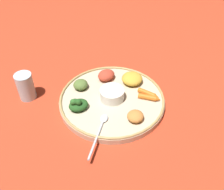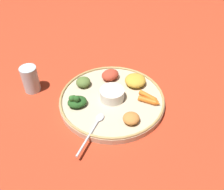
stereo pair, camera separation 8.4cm
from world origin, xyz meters
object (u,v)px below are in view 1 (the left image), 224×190
(greens_pile, at_px, (78,105))
(carrot_outer, at_px, (148,93))
(spoon, at_px, (100,128))
(carrot_near_spoon, at_px, (149,97))
(center_bowl, at_px, (112,94))
(drinking_glass, at_px, (26,88))

(greens_pile, height_order, carrot_outer, greens_pile)
(spoon, bearing_deg, carrot_outer, 159.22)
(greens_pile, bearing_deg, spoon, 66.44)
(carrot_near_spoon, bearing_deg, greens_pile, -53.52)
(center_bowl, relative_size, drinking_glass, 0.84)
(carrot_near_spoon, xyz_separation_m, carrot_outer, (-0.02, -0.01, -0.00))
(carrot_outer, bearing_deg, greens_pile, -48.73)
(drinking_glass, bearing_deg, center_bowl, 109.81)
(spoon, xyz_separation_m, carrot_near_spoon, (-0.18, 0.09, 0.00))
(carrot_near_spoon, distance_m, carrot_outer, 0.02)
(greens_pile, bearing_deg, carrot_near_spoon, 126.48)
(carrot_near_spoon, bearing_deg, center_bowl, -66.64)
(spoon, relative_size, carrot_near_spoon, 2.22)
(center_bowl, bearing_deg, carrot_near_spoon, 113.36)
(spoon, distance_m, drinking_glass, 0.31)
(carrot_outer, bearing_deg, carrot_near_spoon, 26.15)
(spoon, relative_size, carrot_outer, 2.18)
(drinking_glass, bearing_deg, greens_pile, 92.43)
(center_bowl, xyz_separation_m, carrot_near_spoon, (-0.05, 0.11, -0.01))
(spoon, distance_m, carrot_near_spoon, 0.20)
(center_bowl, distance_m, drinking_glass, 0.29)
(center_bowl, height_order, carrot_outer, center_bowl)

